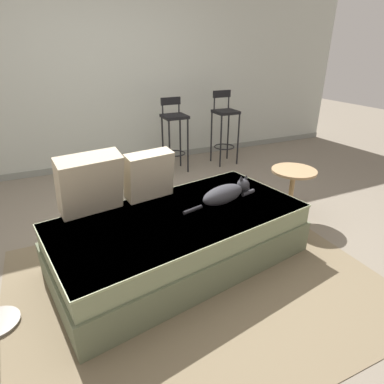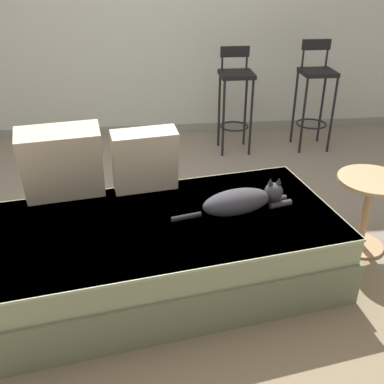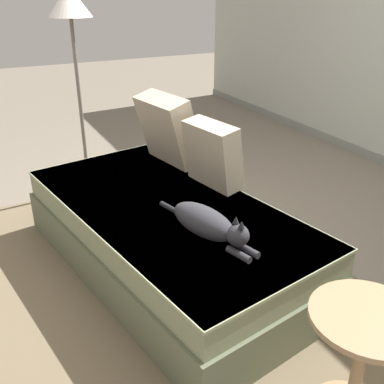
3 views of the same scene
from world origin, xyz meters
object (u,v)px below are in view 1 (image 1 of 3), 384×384
(cat, at_px, (226,193))
(side_table, at_px, (292,187))
(throw_pillow_middle, at_px, (149,175))
(bar_stool_near_window, at_px, (174,128))
(bar_stool_by_doorway, at_px, (225,123))
(couch, at_px, (180,238))
(throw_pillow_corner, at_px, (90,184))

(cat, xyz_separation_m, side_table, (0.89, 0.19, -0.17))
(throw_pillow_middle, relative_size, bar_stool_near_window, 0.42)
(throw_pillow_middle, relative_size, side_table, 0.82)
(bar_stool_by_doorway, height_order, side_table, bar_stool_by_doorway)
(couch, distance_m, cat, 0.52)
(couch, xyz_separation_m, throw_pillow_corner, (-0.61, 0.30, 0.46))
(side_table, bearing_deg, couch, -170.08)
(throw_pillow_corner, bearing_deg, throw_pillow_middle, 9.92)
(bar_stool_near_window, xyz_separation_m, bar_stool_by_doorway, (0.80, 0.00, -0.00))
(throw_pillow_corner, bearing_deg, side_table, -1.94)
(throw_pillow_corner, relative_size, side_table, 0.97)
(throw_pillow_middle, xyz_separation_m, cat, (0.55, -0.34, -0.13))
(throw_pillow_corner, height_order, bar_stool_by_doorway, bar_stool_by_doorway)
(cat, distance_m, bar_stool_near_window, 2.02)
(side_table, bearing_deg, bar_stool_by_doorway, 82.34)
(bar_stool_by_doorway, bearing_deg, side_table, -97.66)
(bar_stool_near_window, distance_m, side_table, 1.90)
(throw_pillow_corner, height_order, throw_pillow_middle, throw_pillow_corner)
(throw_pillow_middle, bearing_deg, cat, -31.57)
(throw_pillow_corner, height_order, side_table, throw_pillow_corner)
(bar_stool_near_window, relative_size, side_table, 1.92)
(cat, relative_size, bar_stool_near_window, 0.73)
(throw_pillow_middle, bearing_deg, couch, -72.94)
(cat, height_order, bar_stool_by_doorway, bar_stool_by_doorway)
(cat, xyz_separation_m, bar_stool_near_window, (0.34, 1.99, 0.10))
(couch, bearing_deg, side_table, 9.92)
(couch, xyz_separation_m, cat, (0.43, 0.04, 0.29))
(throw_pillow_middle, xyz_separation_m, bar_stool_by_doorway, (1.68, 1.65, -0.04))
(side_table, bearing_deg, cat, -168.08)
(couch, distance_m, throw_pillow_middle, 0.58)
(couch, relative_size, cat, 2.88)
(throw_pillow_middle, bearing_deg, side_table, -5.99)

